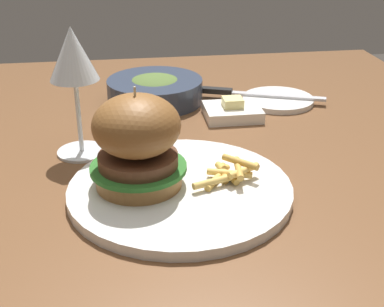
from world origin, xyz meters
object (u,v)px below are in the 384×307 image
object	(u,v)px
wine_glass	(73,60)
soup_bowl	(155,90)
burger_sandwich	(137,142)
bread_plate	(278,100)
table_knife	(251,94)
main_plate	(180,190)
butter_dish	(232,111)

from	to	relation	value
wine_glass	soup_bowl	xyz separation A→B (m)	(0.13, 0.21, -0.12)
wine_glass	soup_bowl	bearing A→B (deg)	58.50
burger_sandwich	bread_plate	xyz separation A→B (m)	(0.28, 0.31, -0.07)
table_knife	soup_bowl	world-z (taller)	soup_bowl
burger_sandwich	wine_glass	xyz separation A→B (m)	(-0.08, 0.14, 0.07)
main_plate	burger_sandwich	world-z (taller)	burger_sandwich
main_plate	butter_dish	world-z (taller)	butter_dish
burger_sandwich	table_knife	bearing A→B (deg)	54.91
bread_plate	soup_bowl	size ratio (longest dim) A/B	0.75
bread_plate	main_plate	bearing A→B (deg)	-125.33
table_knife	bread_plate	bearing A→B (deg)	-20.32
main_plate	burger_sandwich	xyz separation A→B (m)	(-0.05, 0.01, 0.07)
wine_glass	butter_dish	distance (m)	0.31
wine_glass	bread_plate	size ratio (longest dim) A/B	1.43
bread_plate	butter_dish	xyz separation A→B (m)	(-0.10, -0.06, 0.01)
wine_glass	soup_bowl	size ratio (longest dim) A/B	1.07
burger_sandwich	bread_plate	bearing A→B (deg)	48.04
burger_sandwich	butter_dish	xyz separation A→B (m)	(0.18, 0.25, -0.06)
main_plate	burger_sandwich	size ratio (longest dim) A/B	2.19
burger_sandwich	butter_dish	world-z (taller)	burger_sandwich
butter_dish	soup_bowl	distance (m)	0.16
wine_glass	table_knife	xyz separation A→B (m)	(0.31, 0.19, -0.13)
bread_plate	soup_bowl	distance (m)	0.23
burger_sandwich	soup_bowl	bearing A→B (deg)	81.93
main_plate	bread_plate	size ratio (longest dim) A/B	2.17
table_knife	soup_bowl	size ratio (longest dim) A/B	1.27
burger_sandwich	soup_bowl	size ratio (longest dim) A/B	0.74
soup_bowl	bread_plate	bearing A→B (deg)	-9.17
main_plate	bread_plate	distance (m)	0.39
wine_glass	table_knife	world-z (taller)	wine_glass
wine_glass	table_knife	size ratio (longest dim) A/B	0.85
main_plate	soup_bowl	distance (m)	0.36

